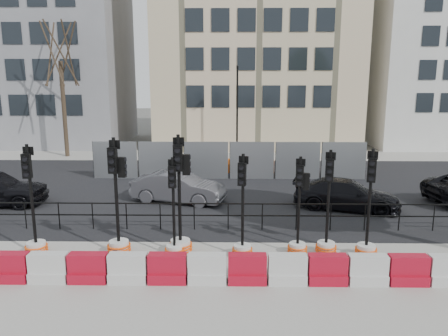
{
  "coord_description": "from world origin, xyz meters",
  "views": [
    {
      "loc": [
        0.07,
        -13.47,
        5.38
      ],
      "look_at": [
        -0.17,
        3.0,
        1.88
      ],
      "focal_mm": 35.0,
      "sensor_mm": 36.0,
      "label": 1
    }
  ],
  "objects_px": {
    "car_c": "(346,194)",
    "traffic_signal_h": "(367,236)",
    "traffic_signal_a": "(35,233)",
    "traffic_signal_d": "(180,227)"
  },
  "relations": [
    {
      "from": "traffic_signal_a",
      "to": "traffic_signal_d",
      "type": "height_order",
      "value": "traffic_signal_d"
    },
    {
      "from": "traffic_signal_d",
      "to": "traffic_signal_h",
      "type": "height_order",
      "value": "traffic_signal_d"
    },
    {
      "from": "car_c",
      "to": "traffic_signal_h",
      "type": "bearing_deg",
      "value": -171.17
    },
    {
      "from": "traffic_signal_d",
      "to": "traffic_signal_h",
      "type": "bearing_deg",
      "value": -0.86
    },
    {
      "from": "traffic_signal_a",
      "to": "car_c",
      "type": "relative_size",
      "value": 0.75
    },
    {
      "from": "traffic_signal_a",
      "to": "traffic_signal_d",
      "type": "distance_m",
      "value": 4.41
    },
    {
      "from": "traffic_signal_a",
      "to": "traffic_signal_h",
      "type": "xyz_separation_m",
      "value": [
        10.0,
        -0.04,
        -0.02
      ]
    },
    {
      "from": "traffic_signal_a",
      "to": "traffic_signal_d",
      "type": "relative_size",
      "value": 0.93
    },
    {
      "from": "traffic_signal_d",
      "to": "car_c",
      "type": "distance_m",
      "value": 7.84
    },
    {
      "from": "traffic_signal_h",
      "to": "car_c",
      "type": "height_order",
      "value": "traffic_signal_h"
    }
  ]
}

